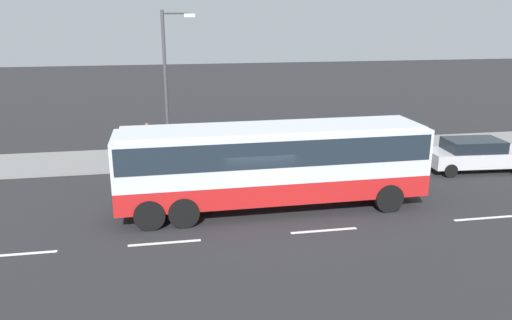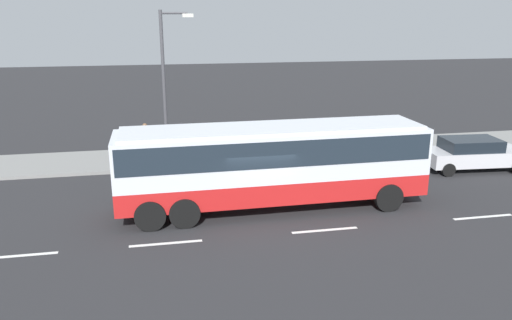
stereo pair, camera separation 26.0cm
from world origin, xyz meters
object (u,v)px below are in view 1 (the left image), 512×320
at_px(car_silver_hatch, 476,154).
at_px(pedestrian_at_crossing, 236,138).
at_px(coach_bus, 273,158).
at_px(street_lamp, 169,80).
at_px(pedestrian_near_curb, 148,137).

relative_size(car_silver_hatch, pedestrian_at_crossing, 3.08).
bearing_deg(coach_bus, pedestrian_at_crossing, 92.53).
height_order(coach_bus, car_silver_hatch, coach_bus).
relative_size(coach_bus, pedestrian_at_crossing, 7.45).
height_order(pedestrian_at_crossing, street_lamp, street_lamp).
relative_size(coach_bus, pedestrian_near_curb, 6.65).
xyz_separation_m(pedestrian_at_crossing, street_lamp, (-3.35, -1.19, 3.27)).
xyz_separation_m(car_silver_hatch, pedestrian_near_curb, (-15.64, 4.86, 0.36)).
relative_size(pedestrian_at_crossing, street_lamp, 0.22).
bearing_deg(street_lamp, car_silver_hatch, -12.00).
xyz_separation_m(coach_bus, pedestrian_near_curb, (-4.95, 7.91, -0.85)).
relative_size(pedestrian_near_curb, street_lamp, 0.24).
bearing_deg(pedestrian_at_crossing, car_silver_hatch, 138.46).
xyz_separation_m(coach_bus, pedestrian_at_crossing, (-0.40, 7.32, -0.98)).
relative_size(car_silver_hatch, pedestrian_near_curb, 2.74).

